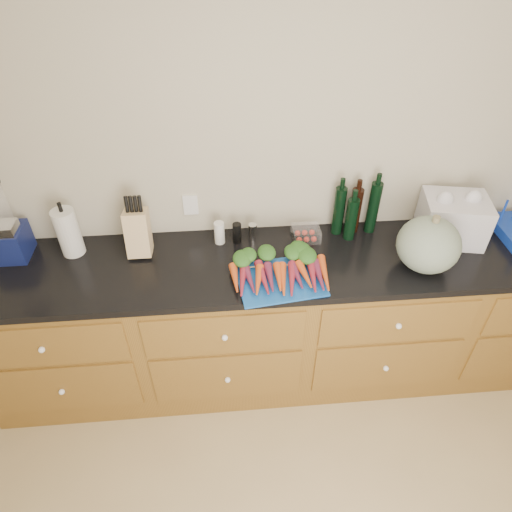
{
  "coord_description": "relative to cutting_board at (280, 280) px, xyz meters",
  "views": [
    {
      "loc": [
        -0.42,
        -0.53,
        2.51
      ],
      "look_at": [
        -0.27,
        1.2,
        1.06
      ],
      "focal_mm": 32.0,
      "sensor_mm": 36.0,
      "label": 1
    }
  ],
  "objects": [
    {
      "name": "wall_back",
      "position": [
        0.16,
        0.48,
        0.35
      ],
      "size": [
        4.1,
        0.05,
        2.6
      ],
      "primitive_type": "cube",
      "color": "#BAB29A",
      "rests_on": "ground"
    },
    {
      "name": "cabinets",
      "position": [
        0.16,
        0.16,
        -0.49
      ],
      "size": [
        3.6,
        0.64,
        0.9
      ],
      "color": "brown",
      "rests_on": "ground"
    },
    {
      "name": "countertop",
      "position": [
        0.16,
        0.16,
        -0.03
      ],
      "size": [
        3.64,
        0.62,
        0.04
      ],
      "primitive_type": "cube",
      "color": "black",
      "rests_on": "cabinets"
    },
    {
      "name": "cutting_board",
      "position": [
        0.0,
        0.0,
        0.0
      ],
      "size": [
        0.46,
        0.37,
        0.01
      ],
      "primitive_type": "cube",
      "rotation": [
        0.0,
        0.0,
        0.12
      ],
      "color": "#1554AB",
      "rests_on": "countertop"
    },
    {
      "name": "carrots",
      "position": [
        -0.0,
        0.04,
        0.03
      ],
      "size": [
        0.5,
        0.34,
        0.07
      ],
      "color": "#DC5119",
      "rests_on": "cutting_board"
    },
    {
      "name": "squash",
      "position": [
        0.75,
        0.05,
        0.14
      ],
      "size": [
        0.32,
        0.32,
        0.28
      ],
      "primitive_type": "ellipsoid",
      "color": "slate",
      "rests_on": "countertop"
    },
    {
      "name": "blender_appliance",
      "position": [
        -1.4,
        0.32,
        0.2
      ],
      "size": [
        0.18,
        0.18,
        0.47
      ],
      "color": "#10184B",
      "rests_on": "countertop"
    },
    {
      "name": "paper_towel",
      "position": [
        -1.08,
        0.32,
        0.13
      ],
      "size": [
        0.12,
        0.12,
        0.27
      ],
      "primitive_type": "cylinder",
      "color": "silver",
      "rests_on": "countertop"
    },
    {
      "name": "knife_block",
      "position": [
        -0.72,
        0.3,
        0.12
      ],
      "size": [
        0.12,
        0.12,
        0.25
      ],
      "primitive_type": "cube",
      "color": "tan",
      "rests_on": "countertop"
    },
    {
      "name": "grinder_salt",
      "position": [
        -0.29,
        0.34,
        0.06
      ],
      "size": [
        0.06,
        0.06,
        0.13
      ],
      "primitive_type": "cylinder",
      "color": "silver",
      "rests_on": "countertop"
    },
    {
      "name": "grinder_pepper",
      "position": [
        -0.2,
        0.34,
        0.05
      ],
      "size": [
        0.05,
        0.05,
        0.12
      ],
      "primitive_type": "cylinder",
      "color": "black",
      "rests_on": "countertop"
    },
    {
      "name": "canister_chrome",
      "position": [
        -0.11,
        0.34,
        0.05
      ],
      "size": [
        0.05,
        0.05,
        0.11
      ],
      "primitive_type": "cylinder",
      "color": "silver",
      "rests_on": "countertop"
    },
    {
      "name": "tomato_box",
      "position": [
        0.19,
        0.33,
        0.03
      ],
      "size": [
        0.15,
        0.12,
        0.07
      ],
      "primitive_type": "cube",
      "color": "white",
      "rests_on": "countertop"
    },
    {
      "name": "bottles",
      "position": [
        0.46,
        0.37,
        0.14
      ],
      "size": [
        0.26,
        0.13,
        0.31
      ],
      "color": "black",
      "rests_on": "countertop"
    },
    {
      "name": "grocery_bag",
      "position": [
        0.99,
        0.28,
        0.12
      ],
      "size": [
        0.38,
        0.33,
        0.25
      ],
      "primitive_type": null,
      "rotation": [
        0.0,
        0.0,
        -0.19
      ],
      "color": "silver",
      "rests_on": "countertop"
    }
  ]
}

